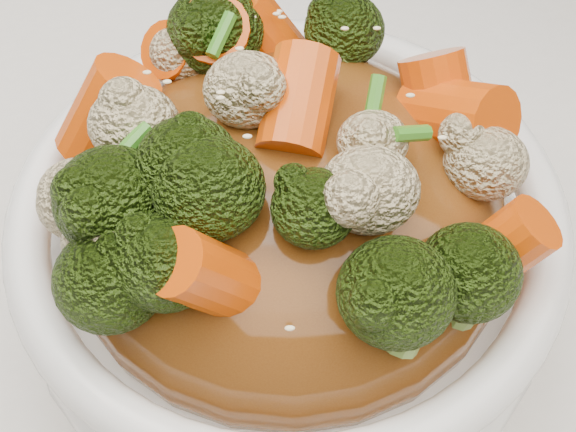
{
  "coord_description": "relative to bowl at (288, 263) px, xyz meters",
  "views": [
    {
      "loc": [
        0.0,
        -0.18,
        1.11
      ],
      "look_at": [
        0.01,
        0.03,
        0.83
      ],
      "focal_mm": 55.0,
      "sensor_mm": 36.0,
      "label": 1
    }
  ],
  "objects": [
    {
      "name": "tablecloth",
      "position": [
        -0.01,
        -0.03,
        -0.06
      ],
      "size": [
        1.2,
        0.8,
        0.04
      ],
      "primitive_type": "cube",
      "color": "white",
      "rests_on": "dining_table"
    },
    {
      "name": "bowl",
      "position": [
        0.0,
        0.0,
        0.0
      ],
      "size": [
        0.25,
        0.25,
        0.09
      ],
      "primitive_type": null,
      "rotation": [
        0.0,
        0.0,
        0.14
      ],
      "color": "white",
      "rests_on": "tablecloth"
    },
    {
      "name": "sauce_base",
      "position": [
        0.0,
        0.0,
        0.03
      ],
      "size": [
        0.2,
        0.2,
        0.1
      ],
      "primitive_type": "ellipsoid",
      "rotation": [
        0.0,
        0.0,
        0.14
      ],
      "color": "brown",
      "rests_on": "bowl"
    },
    {
      "name": "carrots",
      "position": [
        0.0,
        0.0,
        0.09
      ],
      "size": [
        0.2,
        0.2,
        0.05
      ],
      "primitive_type": null,
      "rotation": [
        0.0,
        0.0,
        0.14
      ],
      "color": "#D84A07",
      "rests_on": "sauce_base"
    },
    {
      "name": "broccoli",
      "position": [
        0.0,
        0.0,
        0.09
      ],
      "size": [
        0.2,
        0.2,
        0.04
      ],
      "primitive_type": null,
      "rotation": [
        0.0,
        0.0,
        0.14
      ],
      "color": "black",
      "rests_on": "sauce_base"
    },
    {
      "name": "cauliflower",
      "position": [
        0.0,
        0.0,
        0.09
      ],
      "size": [
        0.2,
        0.2,
        0.04
      ],
      "primitive_type": null,
      "rotation": [
        0.0,
        0.0,
        0.14
      ],
      "color": "beige",
      "rests_on": "sauce_base"
    },
    {
      "name": "scallions",
      "position": [
        0.0,
        0.0,
        0.09
      ],
      "size": [
        0.15,
        0.15,
        0.02
      ],
      "primitive_type": null,
      "rotation": [
        0.0,
        0.0,
        0.14
      ],
      "color": "#33791C",
      "rests_on": "sauce_base"
    },
    {
      "name": "sesame_seeds",
      "position": [
        0.0,
        0.0,
        0.09
      ],
      "size": [
        0.18,
        0.18,
        0.01
      ],
      "primitive_type": null,
      "rotation": [
        0.0,
        0.0,
        0.14
      ],
      "color": "beige",
      "rests_on": "sauce_base"
    }
  ]
}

